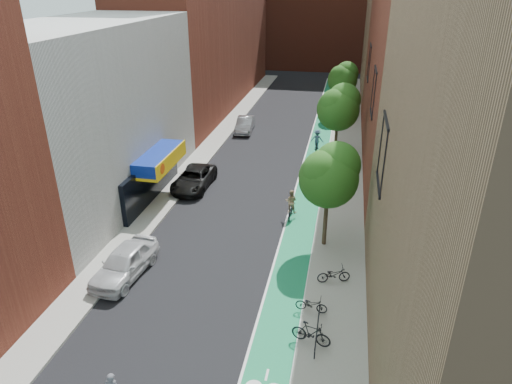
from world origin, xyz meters
The scene contains 21 objects.
ground centered at (0.00, 0.00, 0.00)m, with size 160.00×160.00×0.00m, color black.
bike_lane centered at (4.00, 26.00, 0.01)m, with size 2.00×68.00×0.01m, color #136C46.
sidewalk_left centered at (-6.00, 26.00, 0.07)m, with size 2.00×68.00×0.15m, color gray.
sidewalk_right centered at (6.50, 26.00, 0.07)m, with size 3.00×68.00×0.15m, color gray.
building_left_white centered at (-11.00, 14.00, 6.00)m, with size 8.00×20.00×12.00m, color silver.
building_left_far_red centered at (-11.00, 42.00, 11.00)m, with size 8.00×36.00×22.00m, color maroon.
building_right_mid_red centered at (12.00, 26.00, 11.00)m, with size 8.00×28.00×22.00m, color maroon.
building_right_far_tan centered at (12.00, 50.00, 9.00)m, with size 8.00×20.00×18.00m, color #8C6B4C.
building_far_closure centered at (0.00, 72.00, 10.00)m, with size 30.00×14.00×20.00m, color maroon.
tree_near centered at (5.65, 10.02, 4.66)m, with size 3.40×3.36×6.42m.
tree_mid centered at (5.65, 24.02, 4.89)m, with size 3.55×3.53×6.74m.
tree_far centered at (5.65, 38.02, 4.50)m, with size 3.30×3.25×6.21m.
parked_car_white centered at (-4.60, 4.91, 0.82)m, with size 1.93×4.80×1.64m, color silver.
parked_car_black centered at (-4.60, 16.46, 0.72)m, with size 2.40×5.20×1.44m, color black.
parked_car_silver centered at (-3.84, 30.79, 0.75)m, with size 1.58×4.54×1.49m, color gray.
cyclist_lane_near centered at (3.20, 13.15, 0.83)m, with size 0.81×1.69×1.96m.
cyclist_lane_mid centered at (4.65, 20.69, 0.75)m, with size 1.03×1.77×2.00m.
cyclist_lane_far centered at (3.90, 26.13, 0.95)m, with size 1.15×1.65×2.09m.
parked_bike_near centered at (5.40, 3.77, 0.55)m, with size 0.53×1.52×0.80m, color black.
parked_bike_mid centered at (5.57, 1.68, 0.68)m, with size 0.50×1.77×1.07m, color black.
parked_bike_far centered at (6.32, 6.31, 0.60)m, with size 0.60×1.73×0.91m, color black.
Camera 1 is at (6.21, -13.56, 14.51)m, focal length 32.00 mm.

